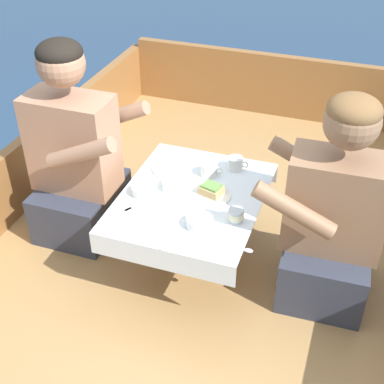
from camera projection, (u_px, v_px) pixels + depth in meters
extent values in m
plane|color=navy|center=(188.00, 309.00, 2.71)|extent=(60.00, 60.00, 0.00)
cube|color=#A87F4C|center=(188.00, 288.00, 2.63)|extent=(2.07, 3.47, 0.29)
cube|color=#936033|center=(1.00, 194.00, 2.70)|extent=(0.06, 3.47, 0.38)
cube|color=#936033|center=(270.00, 84.00, 3.73)|extent=(1.95, 0.06, 0.43)
cylinder|color=#B2B2B7|center=(192.00, 230.00, 2.48)|extent=(0.07, 0.07, 0.35)
cube|color=#A87F4C|center=(192.00, 198.00, 2.37)|extent=(0.59, 0.73, 0.02)
cube|color=white|center=(192.00, 196.00, 2.37)|extent=(0.62, 0.76, 0.00)
cube|color=white|center=(160.00, 260.00, 2.11)|extent=(0.62, 0.00, 0.10)
cube|color=white|center=(217.00, 163.00, 2.69)|extent=(0.62, 0.00, 0.10)
cube|color=#333847|center=(82.00, 206.00, 2.72)|extent=(0.36, 0.44, 0.26)
cube|color=tan|center=(73.00, 143.00, 2.50)|extent=(0.40, 0.22, 0.47)
sphere|color=tan|center=(61.00, 63.00, 2.28)|extent=(0.21, 0.21, 0.21)
ellipsoid|color=black|center=(59.00, 52.00, 2.25)|extent=(0.20, 0.20, 0.12)
cylinder|color=tan|center=(118.00, 116.00, 2.56)|extent=(0.34, 0.07, 0.21)
cylinder|color=tan|center=(81.00, 153.00, 2.28)|extent=(0.34, 0.07, 0.21)
cube|color=#333847|center=(324.00, 265.00, 2.36)|extent=(0.38, 0.45, 0.26)
cube|color=#936B4C|center=(336.00, 203.00, 2.16)|extent=(0.41, 0.23, 0.42)
sphere|color=#936B4C|center=(352.00, 122.00, 1.95)|extent=(0.21, 0.21, 0.21)
ellipsoid|color=brown|center=(355.00, 110.00, 1.92)|extent=(0.20, 0.20, 0.12)
cylinder|color=#936B4C|center=(294.00, 210.00, 2.02)|extent=(0.34, 0.08, 0.21)
cylinder|color=#936B4C|center=(306.00, 162.00, 2.30)|extent=(0.34, 0.08, 0.21)
cylinder|color=silver|center=(211.00, 195.00, 2.36)|extent=(0.18, 0.18, 0.01)
cylinder|color=silver|center=(171.00, 169.00, 2.53)|extent=(0.17, 0.17, 0.01)
cube|color=tan|center=(211.00, 190.00, 2.35)|extent=(0.11, 0.10, 0.04)
cube|color=#669347|center=(212.00, 186.00, 2.34)|extent=(0.09, 0.08, 0.01)
cylinder|color=silver|center=(200.00, 222.00, 2.18)|extent=(0.11, 0.11, 0.04)
cylinder|color=beige|center=(200.00, 220.00, 2.18)|extent=(0.09, 0.09, 0.02)
cylinder|color=silver|center=(175.00, 186.00, 2.40)|extent=(0.12, 0.12, 0.04)
cylinder|color=beige|center=(175.00, 184.00, 2.39)|extent=(0.10, 0.10, 0.02)
cylinder|color=silver|center=(145.00, 190.00, 2.37)|extent=(0.11, 0.11, 0.04)
cylinder|color=beige|center=(145.00, 188.00, 2.36)|extent=(0.09, 0.09, 0.02)
cylinder|color=silver|center=(235.00, 163.00, 2.53)|extent=(0.07, 0.07, 0.06)
torus|color=silver|center=(245.00, 165.00, 2.51)|extent=(0.04, 0.01, 0.04)
cylinder|color=#3D2314|center=(236.00, 160.00, 2.51)|extent=(0.06, 0.06, 0.01)
cylinder|color=silver|center=(209.00, 170.00, 2.49)|extent=(0.08, 0.08, 0.06)
torus|color=silver|center=(219.00, 171.00, 2.47)|extent=(0.04, 0.01, 0.04)
cylinder|color=#3D2314|center=(209.00, 167.00, 2.48)|extent=(0.07, 0.07, 0.01)
cylinder|color=silver|center=(236.00, 215.00, 2.21)|extent=(0.06, 0.06, 0.05)
cylinder|color=beige|center=(236.00, 215.00, 2.21)|extent=(0.07, 0.07, 0.03)
cube|color=silver|center=(163.00, 236.00, 2.14)|extent=(0.15, 0.09, 0.00)
ellipsoid|color=silver|center=(180.00, 233.00, 2.15)|extent=(0.04, 0.02, 0.01)
cube|color=silver|center=(231.00, 247.00, 2.08)|extent=(0.17, 0.02, 0.00)
ellipsoid|color=silver|center=(249.00, 250.00, 2.06)|extent=(0.04, 0.02, 0.01)
cube|color=silver|center=(181.00, 246.00, 2.09)|extent=(0.15, 0.10, 0.00)
cube|color=silver|center=(115.00, 216.00, 2.24)|extent=(0.10, 0.15, 0.00)
cube|color=silver|center=(128.00, 209.00, 2.28)|extent=(0.04, 0.04, 0.00)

